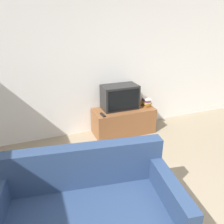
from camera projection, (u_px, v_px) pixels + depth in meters
name	position (u px, v px, depth m)	size (l,w,h in m)	color
wall_back	(101.00, 69.00, 4.25)	(9.00, 0.06, 2.60)	white
tv_stand	(123.00, 121.00, 4.49)	(1.23, 0.54, 0.52)	brown
television	(120.00, 97.00, 4.34)	(0.71, 0.41, 0.48)	black
couch	(88.00, 218.00, 2.23)	(1.93, 1.23, 0.96)	navy
book_stack	(146.00, 102.00, 4.52)	(0.18, 0.23, 0.17)	#995623
remote_on_stand	(103.00, 115.00, 4.10)	(0.06, 0.19, 0.02)	black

